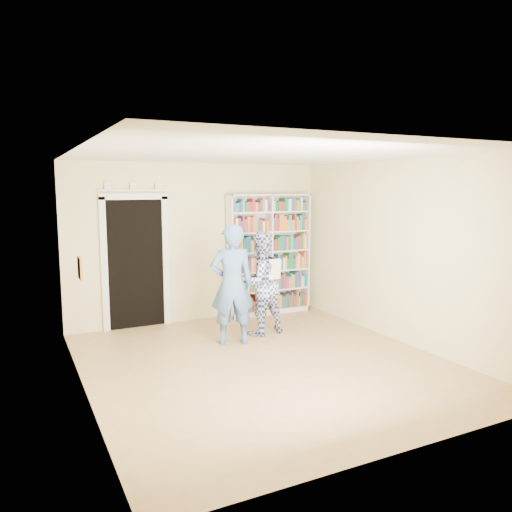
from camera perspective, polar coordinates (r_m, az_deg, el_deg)
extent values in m
plane|color=#A1754E|center=(6.70, 1.10, -12.16)|extent=(5.00, 5.00, 0.00)
plane|color=white|center=(6.31, 1.17, 11.55)|extent=(5.00, 5.00, 0.00)
plane|color=beige|center=(8.64, -6.56, 1.53)|extent=(4.50, 0.00, 4.50)
plane|color=beige|center=(5.70, -19.37, -2.12)|extent=(0.00, 5.00, 5.00)
plane|color=beige|center=(7.66, 16.23, 0.46)|extent=(0.00, 5.00, 5.00)
cube|color=white|center=(9.04, 1.47, 0.18)|extent=(1.58, 0.30, 2.17)
cube|color=white|center=(9.04, 1.47, 0.18)|extent=(0.02, 0.30, 2.17)
cube|color=black|center=(8.36, -13.59, -0.92)|extent=(0.90, 0.03, 2.10)
cube|color=silver|center=(8.25, -16.95, -1.16)|extent=(0.10, 0.06, 2.20)
cube|color=silver|center=(8.47, -10.27, -0.72)|extent=(0.10, 0.06, 2.20)
cube|color=silver|center=(8.25, -13.82, 6.63)|extent=(1.10, 0.06, 0.10)
cube|color=silver|center=(8.24, -13.82, 7.32)|extent=(1.10, 0.08, 0.02)
cube|color=brown|center=(5.89, -19.45, -1.32)|extent=(0.03, 0.25, 0.25)
imported|color=#4E74AD|center=(7.29, -2.77, -3.29)|extent=(0.73, 0.57, 1.77)
imported|color=navy|center=(7.80, 0.46, -3.13)|extent=(0.85, 0.70, 1.62)
cube|color=white|center=(7.62, 2.15, -1.51)|extent=(0.22, 0.05, 0.31)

